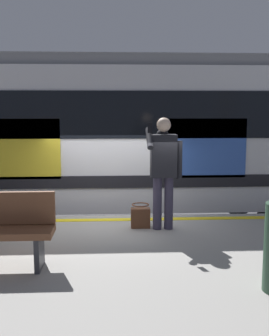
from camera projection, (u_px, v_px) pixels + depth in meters
The scene contains 8 objects.
ground_plane at pixel (111, 274), 7.61m from camera, with size 24.61×24.61×0.00m, color #3D3D3F.
platform at pixel (110, 296), 5.49m from camera, with size 16.31×4.12×1.11m, color gray.
safety_line at pixel (110, 220), 7.15m from camera, with size 15.98×0.16×0.01m, color yellow.
track_rail_near at pixel (111, 244), 9.06m from camera, with size 21.20×0.08×0.16m, color slate.
track_rail_far at pixel (111, 225), 10.48m from camera, with size 21.20×0.08×0.16m, color slate.
train_carriage at pixel (113, 131), 9.42m from camera, with size 10.23×3.06×3.89m.
passenger at pixel (164, 164), 6.49m from camera, with size 0.57×0.55×1.76m.
handbag at pixel (140, 217), 6.68m from camera, with size 0.31×0.28×0.39m.
Camera 1 is at (-0.05, 7.26, 3.02)m, focal length 44.51 mm.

